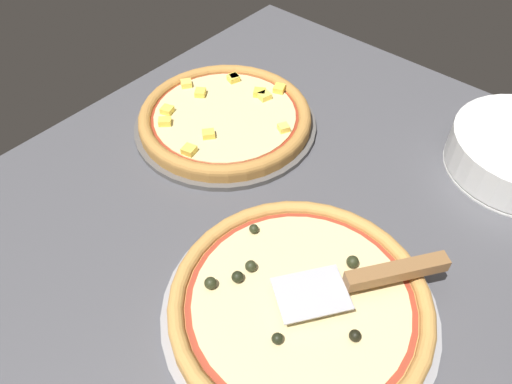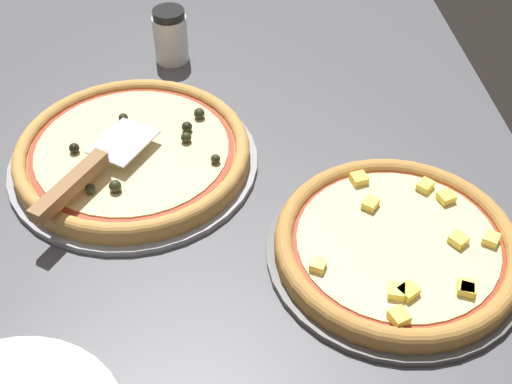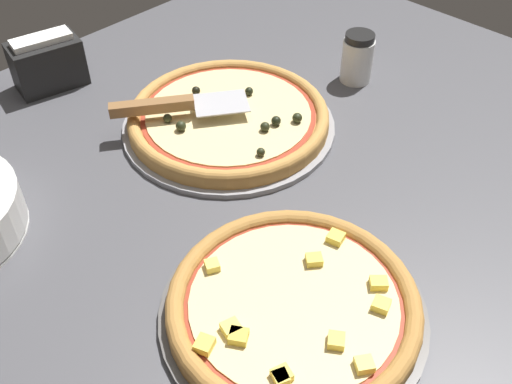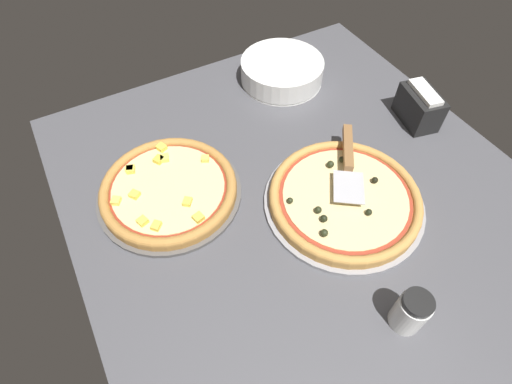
# 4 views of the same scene
# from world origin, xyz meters

# --- Properties ---
(ground_plane) EXTENTS (1.35, 1.09, 0.04)m
(ground_plane) POSITION_xyz_m (0.00, 0.00, -0.02)
(ground_plane) COLOR #4C4C51
(pizza_pan_front) EXTENTS (0.39, 0.39, 0.01)m
(pizza_pan_front) POSITION_xyz_m (-0.00, -0.07, 0.01)
(pizza_pan_front) COLOR #939399
(pizza_pan_front) RESTS_ON ground_plane
(pizza_front) EXTENTS (0.36, 0.36, 0.04)m
(pizza_front) POSITION_xyz_m (-0.00, -0.07, 0.03)
(pizza_front) COLOR #C68E47
(pizza_front) RESTS_ON pizza_pan_front
(pizza_pan_back) EXTENTS (0.35, 0.35, 0.01)m
(pizza_pan_back) POSITION_xyz_m (0.23, 0.29, 0.01)
(pizza_pan_back) COLOR #565451
(pizza_pan_back) RESTS_ON ground_plane
(pizza_back) EXTENTS (0.33, 0.33, 0.03)m
(pizza_back) POSITION_xyz_m (0.23, 0.29, 0.02)
(pizza_back) COLOR #B77F3D
(pizza_back) RESTS_ON pizza_pan_back
(serving_spatula) EXTENTS (0.22, 0.18, 0.02)m
(serving_spatula) POSITION_xyz_m (0.09, -0.13, 0.06)
(serving_spatula) COLOR #B7B7BC
(serving_spatula) RESTS_ON pizza_front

